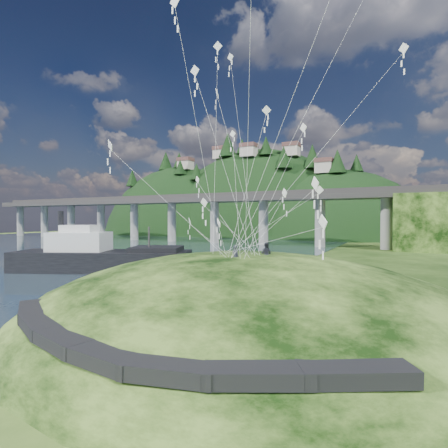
% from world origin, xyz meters
% --- Properties ---
extents(ground, '(320.00, 320.00, 0.00)m').
position_xyz_m(ground, '(0.00, 0.00, 0.00)').
color(ground, black).
rests_on(ground, ground).
extents(grass_hill, '(36.00, 32.00, 13.00)m').
position_xyz_m(grass_hill, '(8.00, 2.00, -1.50)').
color(grass_hill, black).
rests_on(grass_hill, ground).
extents(footpath, '(22.29, 5.84, 0.83)m').
position_xyz_m(footpath, '(7.46, -9.74, 2.08)').
color(footpath, black).
rests_on(footpath, ground).
extents(bridge, '(160.00, 11.00, 15.00)m').
position_xyz_m(bridge, '(-26.46, 70.07, 9.70)').
color(bridge, '#2D2B2B').
rests_on(bridge, ground).
extents(far_ridge, '(153.00, 70.00, 94.50)m').
position_xyz_m(far_ridge, '(-43.58, 122.17, -7.44)').
color(far_ridge, black).
rests_on(far_ridge, ground).
extents(work_barge, '(24.97, 15.76, 8.52)m').
position_xyz_m(work_barge, '(-20.05, 14.46, 2.13)').
color(work_barge, black).
rests_on(work_barge, ground).
extents(wooden_dock, '(15.79, 5.23, 1.11)m').
position_xyz_m(wooden_dock, '(-2.60, 6.84, 0.49)').
color(wooden_dock, '#3D2719').
rests_on(wooden_dock, ground).
extents(kite_flyers, '(2.12, 2.88, 1.71)m').
position_xyz_m(kite_flyers, '(8.98, 1.48, 5.79)').
color(kite_flyers, '#292A37').
rests_on(kite_flyers, ground).
extents(kite_swarm, '(20.62, 15.07, 21.89)m').
position_xyz_m(kite_swarm, '(7.24, 4.01, 15.46)').
color(kite_swarm, white).
rests_on(kite_swarm, ground).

